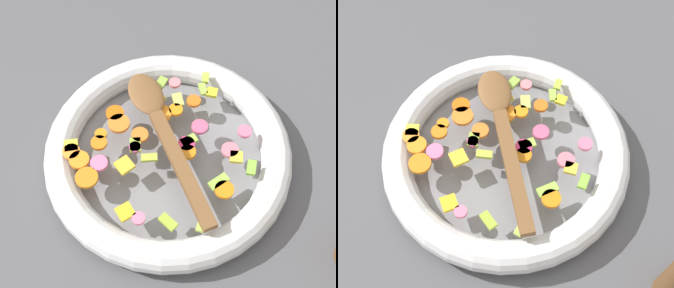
# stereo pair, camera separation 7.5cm
# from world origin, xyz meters

# --- Properties ---
(ground_plane) EXTENTS (4.00, 4.00, 0.00)m
(ground_plane) POSITION_xyz_m (0.00, 0.00, 0.00)
(ground_plane) COLOR #4C4C51
(skillet) EXTENTS (0.41, 0.41, 0.05)m
(skillet) POSITION_xyz_m (0.00, 0.00, 0.02)
(skillet) COLOR slate
(skillet) RESTS_ON ground_plane
(chopped_vegetables) EXTENTS (0.29, 0.28, 0.01)m
(chopped_vegetables) POSITION_xyz_m (0.02, -0.01, 0.05)
(chopped_vegetables) COLOR orange
(chopped_vegetables) RESTS_ON skillet
(wooden_spoon) EXTENTS (0.09, 0.31, 0.01)m
(wooden_spoon) POSITION_xyz_m (-0.00, -0.02, 0.06)
(wooden_spoon) COLOR brown
(wooden_spoon) RESTS_ON chopped_vegetables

